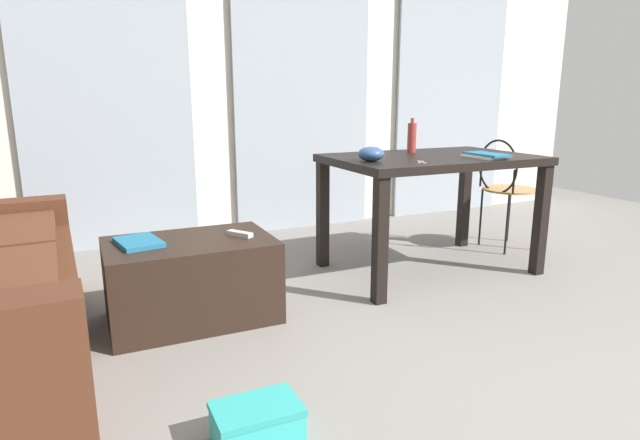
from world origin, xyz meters
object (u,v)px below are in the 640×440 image
bowl (371,154)px  wire_chair (504,181)px  scissors (421,162)px  magazine (139,242)px  craft_table (431,171)px  tv_remote_primary (240,234)px  coffee_table (192,280)px  bottle_near (412,137)px  book_stack (485,155)px  shoebox (257,424)px

bowl → wire_chair: bearing=12.1°
scissors → bowl: bearing=146.3°
magazine → craft_table: bearing=-6.8°
scissors → magazine: size_ratio=0.42×
wire_chair → craft_table: bearing=-167.3°
tv_remote_primary → craft_table: bearing=-25.9°
coffee_table → bottle_near: (1.62, 0.38, 0.67)m
craft_table → bowl: (-0.52, -0.10, 0.15)m
bowl → scissors: bowl is taller
book_stack → wire_chair: bearing=35.8°
tv_remote_primary → wire_chair: bearing=-23.9°
scissors → book_stack: bearing=2.2°
coffee_table → bowl: 1.26m
wire_chair → bowl: 1.40m
bottle_near → magazine: bearing=-169.3°
shoebox → craft_table: bearing=38.1°
wire_chair → bowl: size_ratio=5.43×
craft_table → scissors: (-0.28, -0.26, 0.11)m
shoebox → bottle_near: bearing=42.9°
book_stack → magazine: (-2.09, 0.13, -0.35)m
coffee_table → wire_chair: (2.44, 0.33, 0.31)m
coffee_table → shoebox: coffee_table is taller
craft_table → wire_chair: 0.85m
shoebox → book_stack: bearing=29.2°
scissors → magazine: scissors is taller
wire_chair → shoebox: 2.89m
wire_chair → shoebox: wire_chair is taller
tv_remote_primary → bowl: bearing=-28.3°
coffee_table → tv_remote_primary: 0.35m
coffee_table → scissors: bearing=-4.9°
bottle_near → tv_remote_primary: bottle_near is taller
craft_table → book_stack: size_ratio=4.61×
craft_table → magazine: craft_table is taller
bottle_near → book_stack: 0.54m
shoebox → magazine: bearing=101.2°
magazine → shoebox: 1.24m
craft_table → shoebox: bearing=-141.9°
bowl → scissors: bearing=-33.7°
magazine → bottle_near: bearing=0.4°
magazine → shoebox: magazine is taller
bowl → tv_remote_primary: bowl is taller
magazine → shoebox: size_ratio=0.90×
shoebox → wire_chair: bearing=30.8°
bowl → book_stack: size_ratio=0.54×
scissors → coffee_table: bearing=175.1°
magazine → shoebox: bearing=-89.2°
wire_chair → tv_remote_primary: (-2.17, -0.36, -0.09)m
scissors → shoebox: bearing=-143.1°
book_stack → scissors: bearing=-177.8°
craft_table → book_stack: 0.35m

